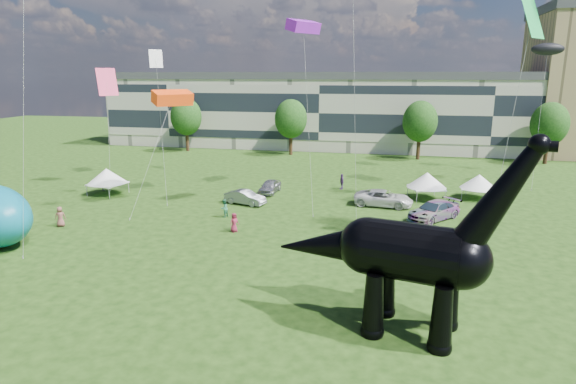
# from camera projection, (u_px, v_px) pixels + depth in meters

# --- Properties ---
(ground) EXTENTS (220.00, 220.00, 0.00)m
(ground) POSITION_uv_depth(u_px,v_px,m) (302.00, 321.00, 25.47)
(ground) COLOR #16330C
(ground) RESTS_ON ground
(terrace_row) EXTENTS (78.00, 11.00, 12.00)m
(terrace_row) POSITION_uv_depth(u_px,v_px,m) (324.00, 114.00, 84.52)
(terrace_row) COLOR beige
(terrace_row) RESTS_ON ground
(tree_far_left) EXTENTS (5.20, 5.20, 9.44)m
(tree_far_left) POSITION_uv_depth(u_px,v_px,m) (186.00, 114.00, 80.52)
(tree_far_left) COLOR #382314
(tree_far_left) RESTS_ON ground
(tree_mid_left) EXTENTS (5.20, 5.20, 9.44)m
(tree_mid_left) POSITION_uv_depth(u_px,v_px,m) (291.00, 116.00, 76.75)
(tree_mid_left) COLOR #382314
(tree_mid_left) RESTS_ON ground
(tree_mid_right) EXTENTS (5.20, 5.20, 9.44)m
(tree_mid_right) POSITION_uv_depth(u_px,v_px,m) (420.00, 118.00, 72.57)
(tree_mid_right) COLOR #382314
(tree_mid_right) RESTS_ON ground
(tree_far_right) EXTENTS (5.20, 5.20, 9.44)m
(tree_far_right) POSITION_uv_depth(u_px,v_px,m) (550.00, 120.00, 68.80)
(tree_far_right) COLOR #382314
(tree_far_right) RESTS_ON ground
(dinosaur_sculpture) EXTENTS (13.12, 5.01, 10.71)m
(dinosaur_sculpture) POSITION_uv_depth(u_px,v_px,m) (403.00, 254.00, 23.78)
(dinosaur_sculpture) COLOR black
(dinosaur_sculpture) RESTS_ON ground
(car_silver) EXTENTS (1.93, 4.37, 1.46)m
(car_silver) POSITION_uv_depth(u_px,v_px,m) (270.00, 187.00, 52.81)
(car_silver) COLOR #A9A9AE
(car_silver) RESTS_ON ground
(car_grey) EXTENTS (4.51, 2.60, 1.41)m
(car_grey) POSITION_uv_depth(u_px,v_px,m) (245.00, 197.00, 48.25)
(car_grey) COLOR slate
(car_grey) RESTS_ON ground
(car_white) EXTENTS (5.96, 3.20, 1.59)m
(car_white) POSITION_uv_depth(u_px,v_px,m) (383.00, 198.00, 47.57)
(car_white) COLOR silver
(car_white) RESTS_ON ground
(car_dark) EXTENTS (5.43, 5.79, 1.64)m
(car_dark) POSITION_uv_depth(u_px,v_px,m) (434.00, 211.00, 43.15)
(car_dark) COLOR #595960
(car_dark) RESTS_ON ground
(gazebo_near) EXTENTS (5.02, 5.02, 2.82)m
(gazebo_near) POSITION_uv_depth(u_px,v_px,m) (427.00, 180.00, 50.11)
(gazebo_near) COLOR white
(gazebo_near) RESTS_ON ground
(gazebo_far) EXTENTS (4.65, 4.65, 2.61)m
(gazebo_far) POSITION_uv_depth(u_px,v_px,m) (479.00, 182.00, 50.12)
(gazebo_far) COLOR white
(gazebo_far) RESTS_ON ground
(gazebo_left) EXTENTS (4.72, 4.72, 2.87)m
(gazebo_left) POSITION_uv_depth(u_px,v_px,m) (107.00, 176.00, 51.91)
(gazebo_left) COLOR white
(gazebo_left) RESTS_ON ground
(visitors) EXTENTS (47.35, 46.42, 1.87)m
(visitors) POSITION_uv_depth(u_px,v_px,m) (282.00, 213.00, 42.15)
(visitors) COLOR olive
(visitors) RESTS_ON ground
(kites) EXTENTS (62.33, 44.58, 28.52)m
(kites) POSITION_uv_depth(u_px,v_px,m) (442.00, 20.00, 44.43)
(kites) COLOR red
(kites) RESTS_ON ground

